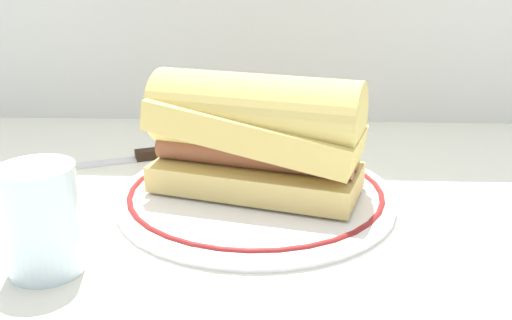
{
  "coord_description": "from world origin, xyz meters",
  "views": [
    {
      "loc": [
        0.04,
        -0.55,
        0.24
      ],
      "look_at": [
        0.01,
        0.0,
        0.04
      ],
      "focal_mm": 40.95,
      "sensor_mm": 36.0,
      "label": 1
    }
  ],
  "objects_px": {
    "drinking_glass": "(43,227)",
    "butter_knife": "(134,157)",
    "sausage_sandwich": "(256,132)",
    "plate": "(256,194)"
  },
  "relations": [
    {
      "from": "butter_knife",
      "to": "drinking_glass",
      "type": "bearing_deg",
      "value": -91.42
    },
    {
      "from": "sausage_sandwich",
      "to": "drinking_glass",
      "type": "bearing_deg",
      "value": -121.85
    },
    {
      "from": "plate",
      "to": "butter_knife",
      "type": "height_order",
      "value": "plate"
    },
    {
      "from": "drinking_glass",
      "to": "butter_knife",
      "type": "height_order",
      "value": "drinking_glass"
    },
    {
      "from": "drinking_glass",
      "to": "butter_knife",
      "type": "relative_size",
      "value": 0.66
    },
    {
      "from": "drinking_glass",
      "to": "butter_knife",
      "type": "distance_m",
      "value": 0.26
    },
    {
      "from": "plate",
      "to": "sausage_sandwich",
      "type": "height_order",
      "value": "sausage_sandwich"
    },
    {
      "from": "sausage_sandwich",
      "to": "drinking_glass",
      "type": "height_order",
      "value": "sausage_sandwich"
    },
    {
      "from": "plate",
      "to": "drinking_glass",
      "type": "height_order",
      "value": "drinking_glass"
    },
    {
      "from": "butter_knife",
      "to": "plate",
      "type": "bearing_deg",
      "value": -36.65
    }
  ]
}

